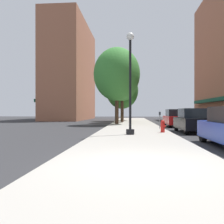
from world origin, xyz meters
TOP-DOWN VIEW (x-y plane):
  - ground_plane at (4.00, 18.00)m, footprint 90.00×90.00m
  - sidewalk_slab at (0.00, 19.00)m, footprint 4.80×50.00m
  - building_far_background at (-11.01, 37.00)m, footprint 6.80×18.00m
  - lamppost at (-0.23, 7.88)m, footprint 0.48×0.48m
  - fire_hydrant at (1.83, 9.46)m, footprint 0.33×0.26m
  - parking_meter_near at (2.05, 13.00)m, footprint 0.14×0.09m
  - tree_near at (-1.52, 29.66)m, footprint 4.75×4.75m
  - tree_mid at (-1.72, 19.85)m, footprint 4.97×4.97m
  - tree_far at (-1.33, 24.79)m, footprint 3.77×3.77m
  - car_black at (4.00, 10.86)m, footprint 1.80×4.30m
  - car_red at (4.00, 17.29)m, footprint 1.80×4.30m

SIDE VIEW (x-z plane):
  - ground_plane at x=4.00m, z-range 0.00..0.00m
  - sidewalk_slab at x=0.00m, z-range 0.00..0.12m
  - fire_hydrant at x=1.83m, z-range 0.12..0.91m
  - car_black at x=4.00m, z-range -0.02..1.64m
  - car_red at x=4.00m, z-range -0.02..1.64m
  - parking_meter_near at x=2.05m, z-range 0.29..1.60m
  - lamppost at x=-0.23m, z-range 0.25..6.15m
  - tree_near at x=-1.52m, z-range 0.97..8.15m
  - tree_far at x=-1.33m, z-range 1.42..8.43m
  - tree_mid at x=-1.72m, z-range 1.35..9.54m
  - building_far_background at x=-11.01m, z-range -0.02..17.01m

